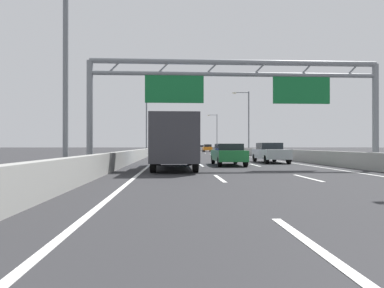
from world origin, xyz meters
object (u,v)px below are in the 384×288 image
Objects in this scene: orange_car at (207,148)px; streetlamp_right_far at (216,130)px; streetlamp_left_mid at (148,118)px; white_car at (201,148)px; streetlamp_left_near at (72,37)px; blue_car at (175,150)px; streetlamp_left_far at (159,130)px; yellow_car at (174,147)px; sign_gantry at (236,85)px; silver_car at (270,153)px; streetlamp_right_mid at (247,119)px; red_car at (184,147)px; green_car at (228,154)px; box_truck at (174,141)px.

streetlamp_right_far is at bearing 76.85° from orange_car.
streetlamp_left_mid is 2.16× the size of white_car.
streetlamp_left_near is 28.76m from blue_car.
yellow_car is (4.02, 4.72, -4.61)m from streetlamp_left_far.
yellow_car is at bearing 92.71° from sign_gantry.
streetlamp_right_mid is at bearing 81.71° from silver_car.
sign_gantry is at bearing -103.43° from streetlamp_right_mid.
streetlamp_left_far is 2.24× the size of blue_car.
yellow_car is at bearing -95.10° from red_car.
streetlamp_right_mid is 1.00× the size of streetlamp_right_far.
streetlamp_left_far is at bearing 180.00° from streetlamp_right_far.
yellow_car is (-10.92, 4.72, -4.61)m from streetlamp_right_far.
streetlamp_right_mid reaches higher than green_car.
silver_car is at bearing -79.78° from streetlamp_left_far.
white_car is (11.30, 3.18, -4.67)m from streetlamp_left_far.
streetlamp_left_near is 2.08× the size of yellow_car.
streetlamp_right_mid reaches higher than silver_car.
orange_car is 20.42m from white_car.
streetlamp_left_mid and streetlamp_right_far have the same top height.
yellow_car is at bearing 104.39° from streetlamp_right_mid.
red_car is 1.10× the size of blue_car.
sign_gantry is 10.08m from streetlamp_left_near.
streetlamp_left_near is (-7.50, -6.71, 0.55)m from sign_gantry.
streetlamp_right_far is 6.72m from white_car.
streetlamp_left_near is at bearing -90.00° from streetlamp_left_mid.
sign_gantry is 8.37m from silver_car.
streetlamp_right_mid is (7.43, 31.11, 0.55)m from sign_gantry.
yellow_car is (-10.92, 42.54, -4.61)m from streetlamp_right_mid.
streetlamp_right_mid and streetlamp_left_far have the same top height.
streetlamp_left_near reaches higher than yellow_car.
streetlamp_right_mid reaches higher than red_car.
streetlamp_left_mid and streetlamp_left_far have the same top height.
blue_car is (-3.76, -93.69, 0.02)m from red_car.
orange_car is at bearing -72.57° from yellow_car.
box_truck is (-7.45, -6.62, 0.81)m from silver_car.
yellow_car is at bearing 87.14° from streetlamp_left_near.
streetlamp_left_far and streetlamp_right_far have the same top height.
box_truck reaches higher than blue_car.
yellow_car is 7.45m from white_car.
streetlamp_left_far reaches higher than red_car.
sign_gantry is 1.81× the size of streetlamp_right_mid.
streetlamp_left_mid is (-7.50, 31.11, 0.55)m from sign_gantry.
silver_car is (11.31, -24.87, -4.62)m from streetlamp_left_mid.
blue_car is at bearing -90.07° from yellow_car.
streetlamp_left_mid is at bearing 90.00° from streetlamp_left_near.
streetlamp_left_near reaches higher than blue_car.
orange_car is 48.95m from green_car.
white_car is at bearing 81.75° from blue_car.
streetlamp_left_mid reaches higher than box_truck.
streetlamp_left_far is at bearing 96.46° from green_car.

